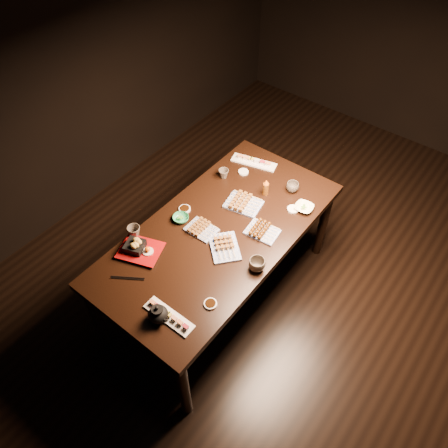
{
  "coord_description": "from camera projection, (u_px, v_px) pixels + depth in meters",
  "views": [
    {
      "loc": [
        0.85,
        -1.84,
        2.94
      ],
      "look_at": [
        -0.36,
        -0.29,
        0.77
      ],
      "focal_mm": 35.0,
      "sensor_mm": 36.0,
      "label": 1
    }
  ],
  "objects": [
    {
      "name": "tempura_tray",
      "position": [
        140.0,
        247.0,
        2.76
      ],
      "size": [
        0.32,
        0.29,
        0.1
      ],
      "primitive_type": null,
      "rotation": [
        0.0,
        0.0,
        0.35
      ],
      "color": "black",
      "rests_on": "dining_table"
    },
    {
      "name": "teacup_near_left",
      "position": [
        134.0,
        232.0,
        2.86
      ],
      "size": [
        0.11,
        0.11,
        0.08
      ],
      "primitive_type": "imported",
      "rotation": [
        0.0,
        0.0,
        -0.33
      ],
      "color": "#4E463C",
      "rests_on": "dining_table"
    },
    {
      "name": "sushi_platter_near",
      "position": [
        169.0,
        315.0,
        2.46
      ],
      "size": [
        0.32,
        0.09,
        0.04
      ],
      "primitive_type": null,
      "rotation": [
        0.0,
        0.0,
        0.0
      ],
      "color": "white",
      "rests_on": "dining_table"
    },
    {
      "name": "chopsticks_near",
      "position": [
        128.0,
        278.0,
        2.65
      ],
      "size": [
        0.18,
        0.13,
        0.01
      ],
      "primitive_type": null,
      "rotation": [
        0.0,
        0.0,
        0.59
      ],
      "color": "black",
      "rests_on": "dining_table"
    },
    {
      "name": "teacup_mid_right",
      "position": [
        257.0,
        265.0,
        2.67
      ],
      "size": [
        0.13,
        0.13,
        0.08
      ],
      "primitive_type": "imported",
      "rotation": [
        0.0,
        0.0,
        0.35
      ],
      "color": "#4E463C",
      "rests_on": "dining_table"
    },
    {
      "name": "yakitori_plate_right",
      "position": [
        225.0,
        245.0,
        2.79
      ],
      "size": [
        0.3,
        0.29,
        0.06
      ],
      "primitive_type": null,
      "rotation": [
        0.0,
        0.0,
        -0.71
      ],
      "color": "#828EB6",
      "rests_on": "dining_table"
    },
    {
      "name": "chopsticks_se",
      "position": [
        169.0,
        325.0,
        2.44
      ],
      "size": [
        0.2,
        0.05,
        0.01
      ],
      "primitive_type": null,
      "rotation": [
        0.0,
        0.0,
        0.18
      ],
      "color": "black",
      "rests_on": "dining_table"
    },
    {
      "name": "teapot",
      "position": [
        158.0,
        313.0,
        2.43
      ],
      "size": [
        0.15,
        0.15,
        0.12
      ],
      "primitive_type": null,
      "rotation": [
        0.0,
        0.0,
        -0.15
      ],
      "color": "black",
      "rests_on": "dining_table"
    },
    {
      "name": "edamame_bowl_cream",
      "position": [
        304.0,
        208.0,
        3.04
      ],
      "size": [
        0.14,
        0.14,
        0.03
      ],
      "primitive_type": "imported",
      "rotation": [
        0.0,
        0.0,
        0.1
      ],
      "color": "#F7F2CA",
      "rests_on": "dining_table"
    },
    {
      "name": "ground",
      "position": [
        281.0,
        287.0,
        3.51
      ],
      "size": [
        5.0,
        5.0,
        0.0
      ],
      "primitive_type": "plane",
      "color": "black",
      "rests_on": "ground"
    },
    {
      "name": "sauce_dish_west",
      "position": [
        185.0,
        209.0,
        3.04
      ],
      "size": [
        0.11,
        0.11,
        0.01
      ],
      "primitive_type": "cylinder",
      "rotation": [
        0.0,
        0.0,
        -0.46
      ],
      "color": "white",
      "rests_on": "dining_table"
    },
    {
      "name": "condiment_bottle",
      "position": [
        266.0,
        187.0,
        3.1
      ],
      "size": [
        0.05,
        0.05,
        0.13
      ],
      "primitive_type": "cylinder",
      "rotation": [
        0.0,
        0.0,
        0.06
      ],
      "color": "#6A380E",
      "rests_on": "dining_table"
    },
    {
      "name": "sushi_platter_far",
      "position": [
        254.0,
        161.0,
        3.37
      ],
      "size": [
        0.37,
        0.19,
        0.04
      ],
      "primitive_type": null,
      "rotation": [
        0.0,
        0.0,
        3.4
      ],
      "color": "white",
      "rests_on": "dining_table"
    },
    {
      "name": "dining_table",
      "position": [
        220.0,
        264.0,
        3.2
      ],
      "size": [
        0.99,
        1.84,
        0.75
      ],
      "primitive_type": "cube",
      "rotation": [
        0.0,
        0.0,
        -0.05
      ],
      "color": "black",
      "rests_on": "ground"
    },
    {
      "name": "tsukune_plate",
      "position": [
        262.0,
        230.0,
        2.88
      ],
      "size": [
        0.23,
        0.18,
        0.05
      ],
      "primitive_type": null,
      "rotation": [
        0.0,
        0.0,
        0.11
      ],
      "color": "#828EB6",
      "rests_on": "dining_table"
    },
    {
      "name": "sauce_dish_se",
      "position": [
        210.0,
        304.0,
        2.53
      ],
      "size": [
        0.09,
        0.09,
        0.01
      ],
      "primitive_type": "cylinder",
      "rotation": [
        0.0,
        0.0,
        -0.16
      ],
      "color": "white",
      "rests_on": "dining_table"
    },
    {
      "name": "yakitori_plate_left",
      "position": [
        244.0,
        202.0,
        3.05
      ],
      "size": [
        0.28,
        0.22,
        0.06
      ],
      "primitive_type": null,
      "rotation": [
        0.0,
        0.0,
        0.19
      ],
      "color": "#828EB6",
      "rests_on": "dining_table"
    },
    {
      "name": "teacup_far_right",
      "position": [
        292.0,
        187.0,
        3.15
      ],
      "size": [
        0.1,
        0.1,
        0.07
      ],
      "primitive_type": "imported",
      "rotation": [
        0.0,
        0.0,
        -0.18
      ],
      "color": "#4E463C",
      "rests_on": "dining_table"
    },
    {
      "name": "edamame_bowl_green",
      "position": [
        181.0,
        218.0,
        2.97
      ],
      "size": [
        0.11,
        0.11,
        0.03
      ],
      "primitive_type": "imported",
      "rotation": [
        0.0,
        0.0,
        0.05
      ],
      "color": "#34A066",
      "rests_on": "dining_table"
    },
    {
      "name": "sauce_dish_east",
      "position": [
        293.0,
        209.0,
        3.04
      ],
      "size": [
        0.09,
        0.09,
        0.01
      ],
      "primitive_type": "cylinder",
      "rotation": [
        0.0,
        0.0,
        0.14
      ],
      "color": "white",
      "rests_on": "dining_table"
    },
    {
      "name": "sauce_dish_nw",
      "position": [
        243.0,
        172.0,
        3.3
      ],
      "size": [
        0.09,
        0.09,
        0.01
      ],
      "primitive_type": "cylinder",
      "rotation": [
        0.0,
        0.0,
        -0.24
      ],
      "color": "white",
      "rests_on": "dining_table"
    },
    {
      "name": "yakitori_plate_center",
      "position": [
        201.0,
        228.0,
        2.9
      ],
      "size": [
        0.2,
        0.15,
        0.05
      ],
      "primitive_type": null,
      "rotation": [
        0.0,
        0.0,
        0.02
      ],
      "color": "#828EB6",
      "rests_on": "dining_table"
    },
    {
      "name": "teacup_far_left",
      "position": [
        224.0,
        174.0,
        3.25
      ],
      "size": [
        0.08,
        0.08,
        0.07
      ],
      "primitive_type": "imported",
      "rotation": [
        0.0,
        0.0,
        0.1
      ],
      "color": "#4E463C",
      "rests_on": "dining_table"
    }
  ]
}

